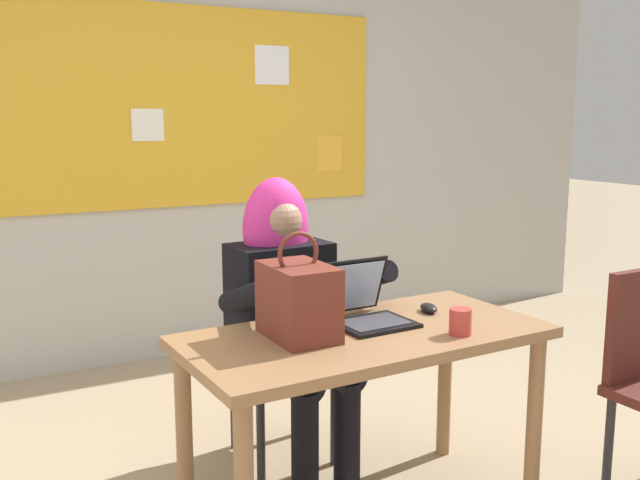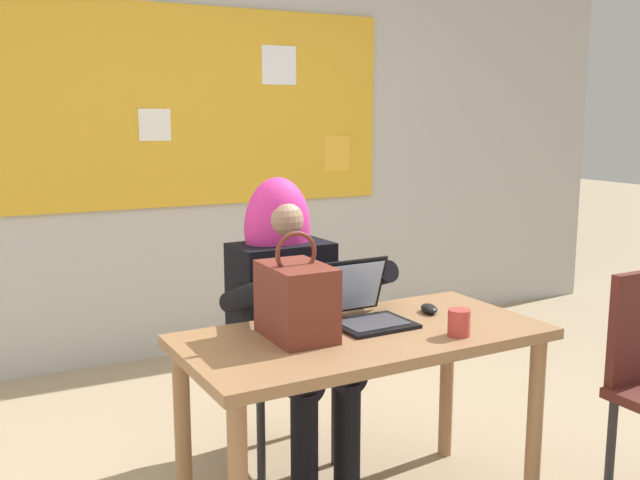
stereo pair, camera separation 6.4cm
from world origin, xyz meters
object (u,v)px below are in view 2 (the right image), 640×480
desk_main (364,359)px  coffee_mug (459,323)px  chair_at_desk (277,343)px  laptop (365,309)px  handbag (296,300)px  person_costumed (289,299)px  computer_mouse (429,309)px

desk_main → coffee_mug: bearing=-35.1°
desk_main → chair_at_desk: size_ratio=1.51×
desk_main → laptop: 0.20m
chair_at_desk → laptop: 0.66m
handbag → coffee_mug: (0.52, -0.25, -0.09)m
handbag → person_costumed: bearing=68.2°
chair_at_desk → handbag: bearing=-14.7°
person_costumed → laptop: size_ratio=3.93×
person_costumed → laptop: bearing=9.8°
laptop → computer_mouse: (0.29, -0.00, -0.03)m
desk_main → handbag: size_ratio=3.56×
desk_main → laptop: (0.06, 0.10, 0.15)m
desk_main → computer_mouse: computer_mouse is taller
desk_main → chair_at_desk: (-0.04, 0.68, -0.13)m
chair_at_desk → laptop: laptop is taller
person_costumed → computer_mouse: bearing=37.8°
person_costumed → handbag: size_ratio=3.29×
person_costumed → chair_at_desk: bearing=176.5°
desk_main → computer_mouse: (0.36, 0.10, 0.12)m
computer_mouse → handbag: handbag is taller
laptop → coffee_mug: size_ratio=3.33×
chair_at_desk → computer_mouse: 0.75m
computer_mouse → handbag: 0.61m
person_costumed → computer_mouse: person_costumed is taller
chair_at_desk → laptop: (0.11, -0.58, 0.29)m
laptop → computer_mouse: 0.30m
person_costumed → coffee_mug: size_ratio=13.07×
person_costumed → desk_main: bearing=1.1°
person_costumed → handbag: 0.56m
chair_at_desk → handbag: (-0.20, -0.63, 0.37)m
laptop → person_costumed: bearing=100.9°
coffee_mug → computer_mouse: bearing=74.4°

